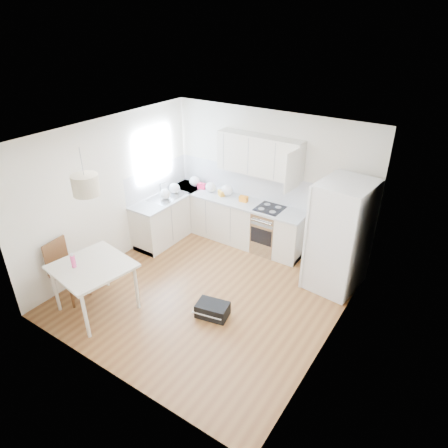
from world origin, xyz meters
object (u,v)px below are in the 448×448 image
gym_bag (213,310)px  dining_table (93,271)px  dining_chair (69,272)px  refrigerator (341,236)px

gym_bag → dining_table: bearing=-163.6°
dining_table → gym_bag: size_ratio=2.46×
gym_bag → dining_chair: bearing=-169.2°
dining_chair → gym_bag: (2.19, 0.92, -0.41)m
dining_table → gym_bag: 1.94m
refrigerator → gym_bag: size_ratio=3.88×
refrigerator → dining_table: bearing=-130.9°
dining_chair → gym_bag: 2.41m
refrigerator → gym_bag: 2.43m
gym_bag → refrigerator: bearing=43.5°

